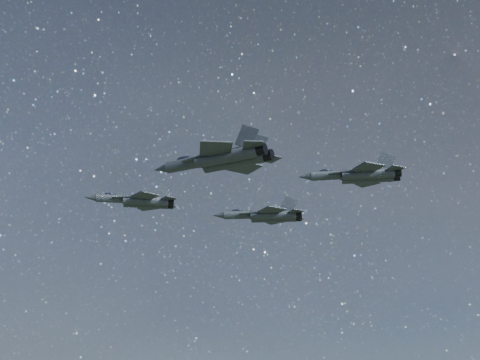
# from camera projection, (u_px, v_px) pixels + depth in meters

# --- Properties ---
(jet_lead) EXTENTS (15.15, 10.12, 3.84)m
(jet_lead) POSITION_uv_depth(u_px,v_px,m) (139.00, 201.00, 91.71)
(jet_lead) COLOR #30363C
(jet_left) EXTENTS (17.29, 12.10, 4.36)m
(jet_left) POSITION_uv_depth(u_px,v_px,m) (266.00, 215.00, 102.94)
(jet_left) COLOR #30363C
(jet_right) EXTENTS (18.68, 12.64, 4.70)m
(jet_right) POSITION_uv_depth(u_px,v_px,m) (221.00, 159.00, 74.32)
(jet_right) COLOR #30363C
(jet_slot) EXTENTS (16.00, 11.36, 4.07)m
(jet_slot) POSITION_uv_depth(u_px,v_px,m) (359.00, 175.00, 84.99)
(jet_slot) COLOR #30363C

